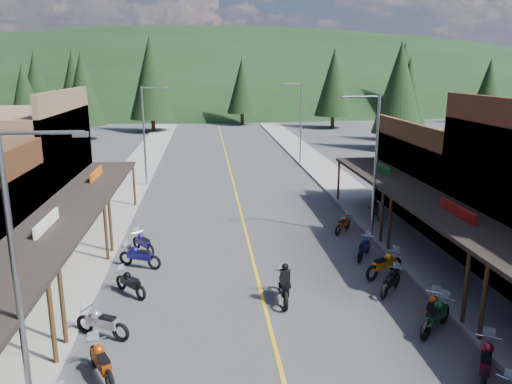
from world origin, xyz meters
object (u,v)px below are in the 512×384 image
object	(u,v)px
shop_west_3	(6,172)
bike_east_7	(432,308)
pine_2	(151,78)
pine_9	(408,92)
streetlight_0	(21,269)
bike_east_6	(436,315)
shop_east_3	(458,179)
bike_west_10	(143,242)
bike_east_5	(486,359)
pine_1	(74,81)
pine_11	(399,88)
bike_east_11	(343,223)
pine_8	(25,100)
bike_west_9	(140,255)
streetlight_1	(146,132)
pine_4	(334,82)
pine_3	(242,86)
pine_7	(36,80)
pine_10	(83,88)
streetlight_2	(373,160)
bike_east_10	(364,247)
rider_on_bike	(284,285)
bike_east_8	(391,280)
pine_6	(489,85)
bike_west_6	(101,361)
pedestrian_east_b	(374,208)
bike_west_8	(130,282)
pine_5	(403,76)
streetlight_3	(299,120)

from	to	relation	value
shop_west_3	bike_east_7	distance (m)	24.06
pine_2	pine_9	world-z (taller)	pine_2
streetlight_0	bike_east_6	size ratio (longest dim) A/B	3.44
shop_east_3	bike_west_10	world-z (taller)	shop_east_3
bike_east_5	pine_1	bearing A→B (deg)	144.19
pine_9	pine_11	world-z (taller)	pine_11
pine_1	bike_east_11	world-z (taller)	pine_1
pine_8	bike_west_9	world-z (taller)	pine_8
streetlight_1	bike_west_10	xyz separation A→B (m)	(1.36, -15.26, -3.88)
pine_2	bike_east_5	bearing A→B (deg)	-75.64
shop_west_3	pine_4	size ratio (longest dim) A/B	0.87
pine_3	pine_8	xyz separation A→B (m)	(-26.00, -26.00, -0.51)
pine_7	pine_10	bearing A→B (deg)	-61.70
streetlight_2	pine_4	world-z (taller)	pine_4
bike_east_7	bike_east_10	size ratio (longest dim) A/B	1.03
streetlight_2	rider_on_bike	xyz separation A→B (m)	(-6.10, -7.53, -3.76)
pine_1	bike_east_11	distance (m)	68.20
pine_3	shop_west_3	bearing A→B (deg)	-108.01
bike_west_10	bike_east_8	world-z (taller)	bike_west_10
shop_west_3	bike_west_10	distance (m)	9.82
shop_west_3	pine_7	bearing A→B (deg)	105.72
pine_6	bike_east_5	bearing A→B (deg)	-119.81
bike_east_6	bike_west_6	bearing A→B (deg)	-123.85
pine_8	rider_on_bike	size ratio (longest dim) A/B	4.24
shop_west_3	streetlight_0	world-z (taller)	shop_west_3
pine_9	bike_east_10	xyz separation A→B (m)	(-18.35, -40.13, -5.79)
pine_4	pedestrian_east_b	distance (m)	50.94
pine_7	bike_east_5	xyz separation A→B (m)	(38.23, -81.41, -6.58)
pine_1	pine_4	size ratio (longest dim) A/B	1.00
shop_west_3	pine_6	distance (m)	79.75
bike_west_8	pine_8	bearing A→B (deg)	71.43
pine_2	pine_11	world-z (taller)	pine_2
bike_east_8	pine_4	bearing A→B (deg)	119.17
shop_east_3	streetlight_1	distance (m)	23.39
pine_4	bike_east_5	size ratio (longest dim) A/B	5.39
pine_1	bike_east_5	xyz separation A→B (m)	(30.23, -75.41, -6.58)
bike_west_6	streetlight_1	bearing A→B (deg)	65.32
shop_west_3	pine_6	bearing A→B (deg)	41.40
pine_3	bike_east_6	size ratio (longest dim) A/B	4.73
streetlight_2	bike_east_10	xyz separation A→B (m)	(-1.30, -3.13, -3.87)
pine_3	pine_8	bearing A→B (deg)	-135.00
shop_east_3	pine_5	bearing A→B (deg)	71.55
bike_east_8	pedestrian_east_b	bearing A→B (deg)	116.58
streetlight_3	bike_east_7	world-z (taller)	streetlight_3
streetlight_1	pine_9	bearing A→B (deg)	36.62
streetlight_1	bike_east_10	world-z (taller)	streetlight_1
bike_east_6	bike_east_11	world-z (taller)	bike_east_6
bike_west_10	bike_east_6	world-z (taller)	bike_east_6
shop_east_3	bike_west_9	xyz separation A→B (m)	(-19.27, -6.59, -1.90)
streetlight_2	pine_5	bearing A→B (deg)	67.09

